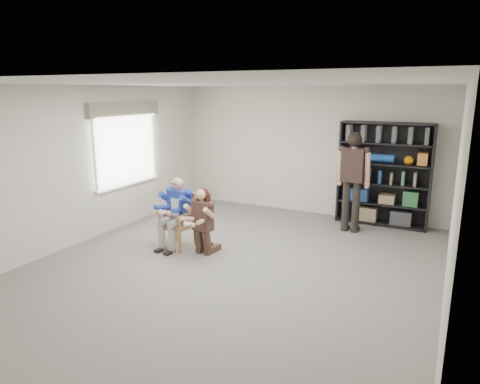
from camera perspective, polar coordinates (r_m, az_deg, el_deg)
The scene contains 8 objects.
room_shell at distance 6.46m, azimuth -0.83°, elevation 1.74°, with size 6.00×7.00×2.80m, color beige, non-canonical shape.
floor at distance 6.87m, azimuth -0.79°, elevation -9.76°, with size 6.00×7.00×0.01m, color slate.
window_left at distance 8.91m, azimuth -14.85°, elevation 6.01°, with size 0.16×2.00×1.75m, color white, non-canonical shape.
armchair at distance 7.58m, azimuth -8.36°, elevation -3.79°, with size 0.56×0.54×0.97m, color #AE7E47, non-canonical shape.
seated_man at distance 7.54m, azimuth -8.40°, elevation -2.74°, with size 0.54×0.75×1.26m, color navy, non-canonical shape.
kneeling_woman at distance 7.15m, azimuth -5.13°, elevation -3.99°, with size 0.48×0.77×1.15m, color #3D2522, non-canonical shape.
bookshelf at distance 9.11m, azimuth 18.62°, elevation 2.22°, with size 1.80×0.38×2.10m, color black, non-canonical shape.
standing_man at distance 8.49m, azimuth 14.73°, elevation 1.12°, with size 0.60×0.33×1.93m, color black, non-canonical shape.
Camera 1 is at (2.95, -5.60, 2.70)m, focal length 32.00 mm.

